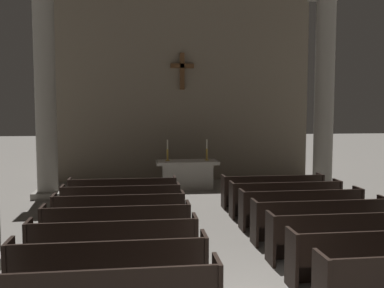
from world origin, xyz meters
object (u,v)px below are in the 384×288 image
at_px(pew_right_row_4, 321,220).
at_px(pew_right_row_7, 273,191).
at_px(pew_left_row_4, 117,227).
at_px(pew_right_row_6, 286,199).
at_px(pew_left_row_2, 109,268).
at_px(pew_left_row_3, 114,245).
at_px(pew_left_row_5, 119,214).
at_px(column_right_second, 324,96).
at_px(altar, 187,174).
at_px(pew_right_row_3, 345,236).
at_px(pew_right_row_5, 301,208).
at_px(pew_left_row_6, 121,203).
at_px(pew_left_row_7, 123,194).
at_px(candlestick_right, 207,153).
at_px(candlestick_left, 167,154).
at_px(pew_right_row_2, 378,256).
at_px(column_left_second, 45,95).

relative_size(pew_right_row_4, pew_right_row_7, 1.00).
relative_size(pew_left_row_4, pew_right_row_6, 1.00).
bearing_deg(pew_left_row_2, pew_left_row_4, 90.00).
xyz_separation_m(pew_left_row_3, pew_left_row_5, (0.00, 2.21, 0.00)).
distance_m(pew_left_row_2, pew_left_row_3, 1.10).
distance_m(pew_left_row_2, column_right_second, 10.60).
xyz_separation_m(pew_right_row_7, altar, (-2.14, 3.11, 0.06)).
xyz_separation_m(pew_left_row_2, pew_right_row_3, (4.29, 1.10, 0.00)).
xyz_separation_m(pew_right_row_5, pew_right_row_6, (0.00, 1.10, 0.00)).
height_order(pew_left_row_6, altar, altar).
xyz_separation_m(pew_left_row_3, altar, (2.14, 7.53, 0.06)).
relative_size(pew_right_row_3, column_right_second, 0.44).
height_order(pew_right_row_3, pew_right_row_5, same).
relative_size(pew_right_row_4, pew_right_row_6, 1.00).
height_order(pew_left_row_7, candlestick_right, candlestick_right).
height_order(pew_left_row_4, pew_right_row_4, same).
bearing_deg(column_right_second, pew_right_row_3, -110.50).
bearing_deg(pew_left_row_2, candlestick_left, 80.51).
bearing_deg(candlestick_left, candlestick_right, 0.00).
xyz_separation_m(pew_right_row_2, pew_right_row_6, (0.00, 4.42, 0.00)).
xyz_separation_m(pew_right_row_3, pew_right_row_4, (0.00, 1.10, 0.00)).
relative_size(altar, candlestick_right, 2.94).
bearing_deg(column_left_second, pew_right_row_3, -44.28).
relative_size(altar, candlestick_left, 2.94).
distance_m(pew_left_row_7, pew_right_row_4, 5.42).
height_order(pew_left_row_6, pew_right_row_6, same).
height_order(pew_right_row_3, pew_right_row_4, same).
bearing_deg(pew_left_row_2, column_right_second, 48.72).
bearing_deg(pew_left_row_4, candlestick_left, 77.33).
bearing_deg(pew_left_row_6, candlestick_left, 71.09).
bearing_deg(candlestick_left, pew_right_row_6, -55.99).
bearing_deg(pew_left_row_5, pew_left_row_3, -90.00).
bearing_deg(pew_right_row_4, pew_left_row_5, 165.55).
bearing_deg(pew_left_row_3, pew_left_row_4, 90.00).
height_order(pew_left_row_7, pew_right_row_6, same).
relative_size(pew_left_row_4, pew_right_row_4, 1.00).
distance_m(pew_left_row_4, pew_right_row_2, 4.82).
bearing_deg(altar, pew_left_row_2, -103.94).
relative_size(pew_left_row_5, column_right_second, 0.44).
xyz_separation_m(pew_left_row_6, candlestick_right, (2.84, 4.21, 0.78)).
bearing_deg(pew_right_row_7, pew_left_row_5, -152.73).
xyz_separation_m(pew_left_row_7, pew_right_row_6, (4.29, -1.10, 0.00)).
distance_m(pew_left_row_3, pew_right_row_6, 5.42).
xyz_separation_m(pew_left_row_2, column_right_second, (6.75, 7.69, 2.79)).
bearing_deg(pew_left_row_7, pew_right_row_7, 0.00).
xyz_separation_m(pew_right_row_4, candlestick_right, (-1.44, 6.42, 0.78)).
distance_m(pew_right_row_3, column_left_second, 9.83).
bearing_deg(pew_right_row_3, pew_left_row_2, -165.55).
distance_m(pew_left_row_5, pew_left_row_6, 1.10).
distance_m(pew_left_row_2, pew_left_row_6, 4.42).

